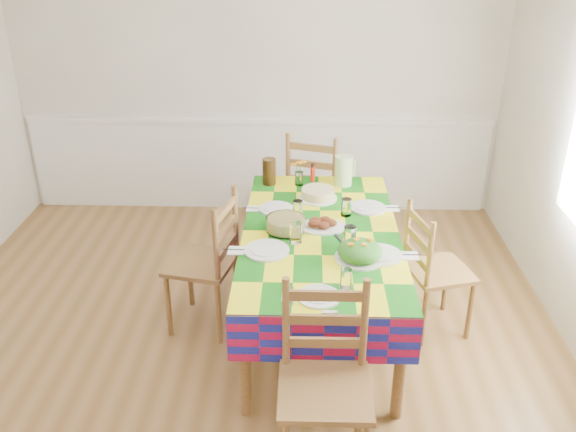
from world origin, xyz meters
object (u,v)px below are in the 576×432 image
object	(u,v)px
meat_platter	(322,224)
dining_table	(320,242)
tea_pitcher	(269,172)
chair_right	(433,271)
chair_far	(316,190)
green_pitcher	(344,171)
chair_near	(324,384)
chair_left	(208,263)

from	to	relation	value
meat_platter	dining_table	bearing A→B (deg)	-97.77
tea_pitcher	chair_right	bearing A→B (deg)	-34.82
dining_table	chair_far	xyz separation A→B (m)	(-0.01, 1.21, -0.15)
meat_platter	green_pitcher	world-z (taller)	green_pitcher
chair_far	chair_right	size ratio (longest dim) A/B	1.12
meat_platter	chair_near	size ratio (longest dim) A/B	0.31
tea_pitcher	dining_table	bearing A→B (deg)	-64.02
meat_platter	chair_near	bearing A→B (deg)	-90.31
meat_platter	chair_right	xyz separation A→B (m)	(0.76, -0.06, -0.31)
meat_platter	green_pitcher	xyz separation A→B (m)	(0.18, 0.75, 0.09)
meat_platter	tea_pitcher	world-z (taller)	tea_pitcher
green_pitcher	chair_left	world-z (taller)	chair_left
green_pitcher	meat_platter	bearing A→B (deg)	-103.71
green_pitcher	chair_far	size ratio (longest dim) A/B	0.22
chair_far	green_pitcher	bearing A→B (deg)	132.99
chair_right	dining_table	bearing A→B (deg)	74.25
chair_far	meat_platter	bearing A→B (deg)	108.03
dining_table	chair_left	bearing A→B (deg)	-179.24
tea_pitcher	chair_right	distance (m)	1.46
green_pitcher	chair_near	xyz separation A→B (m)	(-0.19, -2.00, -0.35)
tea_pitcher	chair_far	size ratio (longest dim) A/B	0.20
green_pitcher	chair_right	distance (m)	1.07
tea_pitcher	green_pitcher	bearing A→B (deg)	0.14
dining_table	tea_pitcher	bearing A→B (deg)	115.98
chair_right	chair_far	bearing A→B (deg)	17.77
chair_near	chair_left	bearing A→B (deg)	122.52
chair_far	chair_right	bearing A→B (deg)	139.69
green_pitcher	chair_far	bearing A→B (deg)	115.99
meat_platter	chair_far	xyz separation A→B (m)	(-0.02, 1.16, -0.26)
chair_far	chair_right	xyz separation A→B (m)	(0.78, -1.22, -0.06)
dining_table	chair_far	distance (m)	1.22
dining_table	chair_near	xyz separation A→B (m)	(-0.00, -1.21, -0.15)
chair_near	chair_right	bearing A→B (deg)	57.22
tea_pitcher	chair_left	xyz separation A→B (m)	(-0.38, -0.80, -0.36)
meat_platter	chair_near	world-z (taller)	chair_near
meat_platter	chair_left	distance (m)	0.82
chair_left	dining_table	bearing A→B (deg)	103.34
tea_pitcher	meat_platter	bearing A→B (deg)	-62.16
green_pitcher	chair_right	bearing A→B (deg)	-54.19
dining_table	chair_left	distance (m)	0.79
green_pitcher	dining_table	bearing A→B (deg)	-103.35
chair_right	meat_platter	bearing A→B (deg)	70.59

